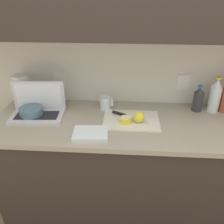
# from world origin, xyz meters

# --- Properties ---
(ground_plane) EXTENTS (12.00, 12.00, 0.00)m
(ground_plane) POSITION_xyz_m (0.00, 0.00, 0.00)
(ground_plane) COLOR #847056
(ground_plane) RESTS_ON ground
(wall_back) EXTENTS (5.20, 0.38, 2.60)m
(wall_back) POSITION_xyz_m (-0.00, 0.25, 1.56)
(wall_back) COLOR silver
(wall_back) RESTS_ON ground_plane
(counter_unit) EXTENTS (2.31, 0.64, 0.89)m
(counter_unit) POSITION_xyz_m (0.02, 0.00, 0.45)
(counter_unit) COLOR #332823
(counter_unit) RESTS_ON ground_plane
(laptop) EXTENTS (0.39, 0.25, 0.24)m
(laptop) POSITION_xyz_m (-0.86, 0.05, 0.94)
(laptop) COLOR silver
(laptop) RESTS_ON counter_unit
(cutting_board) EXTENTS (0.39, 0.28, 0.01)m
(cutting_board) POSITION_xyz_m (-0.18, 0.02, 0.89)
(cutting_board) COLOR silver
(cutting_board) RESTS_ON counter_unit
(knife) EXTENTS (0.27, 0.16, 0.02)m
(knife) POSITION_xyz_m (-0.24, 0.06, 0.90)
(knife) COLOR silver
(knife) RESTS_ON cutting_board
(lemon_half_cut) EXTENTS (0.08, 0.08, 0.04)m
(lemon_half_cut) POSITION_xyz_m (-0.22, -0.03, 0.92)
(lemon_half_cut) COLOR yellow
(lemon_half_cut) RESTS_ON cutting_board
(lemon_whole_beside) EXTENTS (0.08, 0.08, 0.08)m
(lemon_whole_beside) POSITION_xyz_m (-0.13, -0.01, 0.93)
(lemon_whole_beside) COLOR yellow
(lemon_whole_beside) RESTS_ON cutting_board
(bottle_oil_tall) EXTENTS (0.08, 0.08, 0.27)m
(bottle_oil_tall) POSITION_xyz_m (0.42, 0.20, 1.01)
(bottle_oil_tall) COLOR silver
(bottle_oil_tall) RESTS_ON counter_unit
(bottle_water_clear) EXTENTS (0.07, 0.07, 0.20)m
(bottle_water_clear) POSITION_xyz_m (0.31, 0.20, 0.98)
(bottle_water_clear) COLOR #333338
(bottle_water_clear) RESTS_ON counter_unit
(measuring_cup) EXTENTS (0.10, 0.08, 0.10)m
(measuring_cup) POSITION_xyz_m (-0.38, 0.18, 0.94)
(measuring_cup) COLOR silver
(measuring_cup) RESTS_ON counter_unit
(bowl_white) EXTENTS (0.17, 0.17, 0.07)m
(bowl_white) POSITION_xyz_m (-0.90, 0.02, 0.92)
(bowl_white) COLOR slate
(bowl_white) RESTS_ON counter_unit
(paper_towel_roll) EXTENTS (0.12, 0.12, 0.24)m
(paper_towel_roll) POSITION_xyz_m (-1.03, 0.22, 1.01)
(paper_towel_roll) COLOR white
(paper_towel_roll) RESTS_ON counter_unit
(dish_towel) EXTENTS (0.23, 0.17, 0.02)m
(dish_towel) POSITION_xyz_m (-0.44, -0.18, 0.90)
(dish_towel) COLOR white
(dish_towel) RESTS_ON counter_unit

